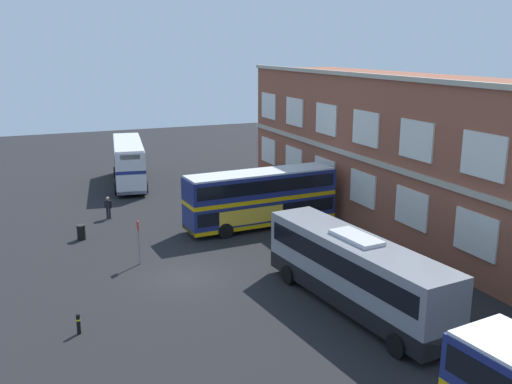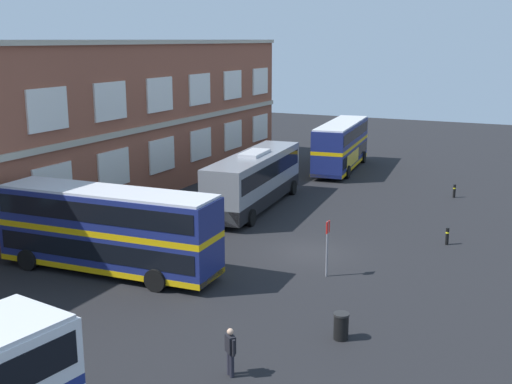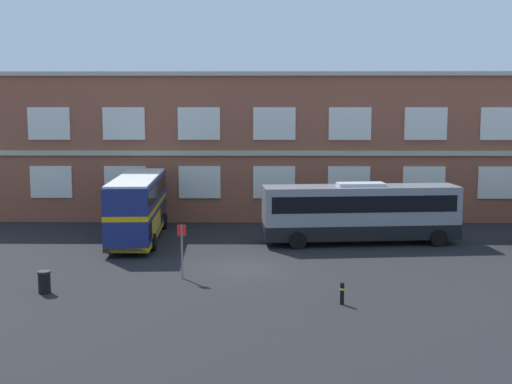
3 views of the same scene
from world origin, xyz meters
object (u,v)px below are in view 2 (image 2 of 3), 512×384
double_decker_far (341,145)px  touring_coach (254,180)px  bus_stand_flag (327,243)px  double_decker_middle (108,229)px  station_litter_bin (341,326)px  safety_bollard_west (447,236)px  waiting_passenger (230,350)px  safety_bollard_east (454,191)px

double_decker_far → touring_coach: (-14.87, 1.05, -0.24)m
bus_stand_flag → double_decker_middle: bearing=112.4°
bus_stand_flag → station_litter_bin: bus_stand_flag is taller
double_decker_middle → safety_bollard_west: (11.38, -13.87, -1.66)m
double_decker_middle → safety_bollard_west: bearing=-50.6°
station_litter_bin → waiting_passenger: bearing=149.7°
safety_bollard_east → touring_coach: bearing=127.2°
safety_bollard_east → double_decker_middle: bearing=151.2°
station_litter_bin → touring_coach: bearing=35.3°
touring_coach → waiting_passenger: size_ratio=7.17×
safety_bollard_west → waiting_passenger: bearing=167.1°
waiting_passenger → bus_stand_flag: (10.17, 0.25, 0.70)m
waiting_passenger → bus_stand_flag: bearing=1.4°
double_decker_far → station_litter_bin: bearing=-161.6°
touring_coach → safety_bollard_east: bearing=-52.8°
double_decker_far → touring_coach: bearing=176.0°
touring_coach → safety_bollard_west: 13.22m
bus_stand_flag → touring_coach: bearing=40.7°
safety_bollard_west → station_litter_bin: bearing=173.2°
touring_coach → safety_bollard_west: (-2.56, -12.89, -1.42)m
double_decker_middle → safety_bollard_east: (22.66, -12.47, -1.66)m
waiting_passenger → safety_bollard_west: waiting_passenger is taller
double_decker_middle → waiting_passenger: double_decker_middle is taller
double_decker_far → touring_coach: double_decker_far is taller
safety_bollard_west → safety_bollard_east: bearing=7.1°
double_decker_middle → double_decker_far: (28.82, -2.02, 0.00)m
double_decker_middle → touring_coach: (13.95, -0.98, -0.24)m
station_litter_bin → safety_bollard_east: bearing=-0.4°
station_litter_bin → double_decker_middle: bearing=80.6°
double_decker_middle → touring_coach: bearing=-4.0°
safety_bollard_west → safety_bollard_east: 11.36m
safety_bollard_west → bus_stand_flag: bearing=150.0°
safety_bollard_east → double_decker_far: bearing=59.5°
touring_coach → waiting_passenger: 22.04m
bus_stand_flag → safety_bollard_west: bus_stand_flag is taller
double_decker_far → touring_coach: size_ratio=0.92×
safety_bollard_west → safety_bollard_east: (11.27, 1.40, 0.00)m
double_decker_far → station_litter_bin: 32.55m
waiting_passenger → double_decker_middle: bearing=57.7°
waiting_passenger → station_litter_bin: waiting_passenger is taller
waiting_passenger → bus_stand_flag: 10.20m
touring_coach → safety_bollard_west: bearing=-101.2°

